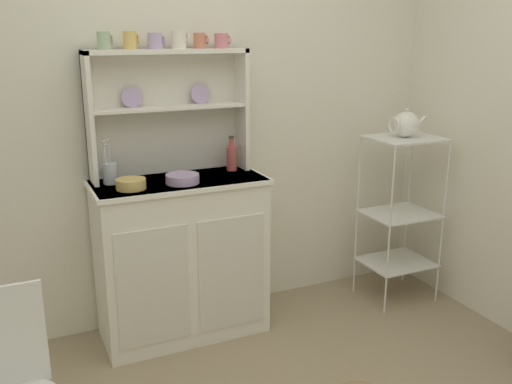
{
  "coord_description": "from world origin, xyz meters",
  "views": [
    {
      "loc": [
        -0.99,
        -1.52,
        1.7
      ],
      "look_at": [
        0.22,
        1.12,
        0.87
      ],
      "focal_mm": 39.8,
      "sensor_mm": 36.0,
      "label": 1
    }
  ],
  "objects_px": {
    "hutch_shelf_unit": "(167,103)",
    "porcelain_teapot": "(406,124)",
    "hutch_cabinet": "(182,256)",
    "wire_chair": "(6,384)",
    "utensil_jar": "(110,173)",
    "bakers_rack": "(400,204)",
    "bowl_mixing_large": "(131,184)",
    "cup_sage_0": "(104,41)",
    "jam_bottle": "(232,157)"
  },
  "relations": [
    {
      "from": "hutch_shelf_unit",
      "to": "porcelain_teapot",
      "type": "height_order",
      "value": "hutch_shelf_unit"
    },
    {
      "from": "hutch_cabinet",
      "to": "wire_chair",
      "type": "distance_m",
      "value": 1.35
    },
    {
      "from": "utensil_jar",
      "to": "porcelain_teapot",
      "type": "xyz_separation_m",
      "value": [
        1.76,
        -0.22,
        0.17
      ]
    },
    {
      "from": "hutch_cabinet",
      "to": "hutch_shelf_unit",
      "type": "distance_m",
      "value": 0.86
    },
    {
      "from": "bakers_rack",
      "to": "porcelain_teapot",
      "type": "relative_size",
      "value": 4.31
    },
    {
      "from": "bowl_mixing_large",
      "to": "cup_sage_0",
      "type": "bearing_deg",
      "value": 103.98
    },
    {
      "from": "hutch_cabinet",
      "to": "bakers_rack",
      "type": "distance_m",
      "value": 1.43
    },
    {
      "from": "hutch_shelf_unit",
      "to": "wire_chair",
      "type": "height_order",
      "value": "hutch_shelf_unit"
    },
    {
      "from": "bowl_mixing_large",
      "to": "wire_chair",
      "type": "bearing_deg",
      "value": -126.63
    },
    {
      "from": "bowl_mixing_large",
      "to": "utensil_jar",
      "type": "relative_size",
      "value": 0.65
    },
    {
      "from": "bowl_mixing_large",
      "to": "utensil_jar",
      "type": "height_order",
      "value": "utensil_jar"
    },
    {
      "from": "hutch_cabinet",
      "to": "bowl_mixing_large",
      "type": "bearing_deg",
      "value": -165.06
    },
    {
      "from": "bakers_rack",
      "to": "utensil_jar",
      "type": "relative_size",
      "value": 4.54
    },
    {
      "from": "utensil_jar",
      "to": "porcelain_teapot",
      "type": "height_order",
      "value": "porcelain_teapot"
    },
    {
      "from": "bakers_rack",
      "to": "wire_chair",
      "type": "xyz_separation_m",
      "value": [
        -2.35,
        -0.82,
        -0.12
      ]
    },
    {
      "from": "bakers_rack",
      "to": "cup_sage_0",
      "type": "relative_size",
      "value": 11.92
    },
    {
      "from": "wire_chair",
      "to": "hutch_shelf_unit",
      "type": "bearing_deg",
      "value": 26.57
    },
    {
      "from": "hutch_shelf_unit",
      "to": "wire_chair",
      "type": "relative_size",
      "value": 1.03
    },
    {
      "from": "hutch_shelf_unit",
      "to": "bakers_rack",
      "type": "bearing_deg",
      "value": -12.17
    },
    {
      "from": "wire_chair",
      "to": "bowl_mixing_large",
      "type": "relative_size",
      "value": 5.56
    },
    {
      "from": "hutch_cabinet",
      "to": "hutch_shelf_unit",
      "type": "bearing_deg",
      "value": 90.0
    },
    {
      "from": "wire_chair",
      "to": "jam_bottle",
      "type": "height_order",
      "value": "jam_bottle"
    },
    {
      "from": "hutch_shelf_unit",
      "to": "utensil_jar",
      "type": "relative_size",
      "value": 3.73
    },
    {
      "from": "hutch_cabinet",
      "to": "utensil_jar",
      "type": "xyz_separation_m",
      "value": [
        -0.35,
        0.08,
        0.51
      ]
    },
    {
      "from": "hutch_shelf_unit",
      "to": "porcelain_teapot",
      "type": "bearing_deg",
      "value": -12.18
    },
    {
      "from": "bakers_rack",
      "to": "bowl_mixing_large",
      "type": "relative_size",
      "value": 7.0
    },
    {
      "from": "bakers_rack",
      "to": "bowl_mixing_large",
      "type": "height_order",
      "value": "bakers_rack"
    },
    {
      "from": "hutch_cabinet",
      "to": "cup_sage_0",
      "type": "bearing_deg",
      "value": 159.29
    },
    {
      "from": "jam_bottle",
      "to": "utensil_jar",
      "type": "xyz_separation_m",
      "value": [
        -0.7,
        -0.01,
        -0.02
      ]
    },
    {
      "from": "hutch_shelf_unit",
      "to": "utensil_jar",
      "type": "height_order",
      "value": "hutch_shelf_unit"
    },
    {
      "from": "bakers_rack",
      "to": "jam_bottle",
      "type": "relative_size",
      "value": 5.35
    },
    {
      "from": "utensil_jar",
      "to": "porcelain_teapot",
      "type": "distance_m",
      "value": 1.78
    },
    {
      "from": "wire_chair",
      "to": "cup_sage_0",
      "type": "bearing_deg",
      "value": 36.85
    },
    {
      "from": "bakers_rack",
      "to": "hutch_shelf_unit",
      "type": "bearing_deg",
      "value": 167.83
    },
    {
      "from": "porcelain_teapot",
      "to": "jam_bottle",
      "type": "bearing_deg",
      "value": 167.88
    },
    {
      "from": "hutch_shelf_unit",
      "to": "cup_sage_0",
      "type": "bearing_deg",
      "value": -172.9
    },
    {
      "from": "utensil_jar",
      "to": "cup_sage_0",
      "type": "bearing_deg",
      "value": 60.35
    },
    {
      "from": "hutch_cabinet",
      "to": "bakers_rack",
      "type": "relative_size",
      "value": 0.88
    },
    {
      "from": "cup_sage_0",
      "to": "hutch_shelf_unit",
      "type": "bearing_deg",
      "value": 7.1
    },
    {
      "from": "hutch_cabinet",
      "to": "jam_bottle",
      "type": "relative_size",
      "value": 4.73
    },
    {
      "from": "wire_chair",
      "to": "bowl_mixing_large",
      "type": "height_order",
      "value": "bowl_mixing_large"
    },
    {
      "from": "hutch_cabinet",
      "to": "hutch_shelf_unit",
      "type": "relative_size",
      "value": 1.08
    },
    {
      "from": "cup_sage_0",
      "to": "porcelain_teapot",
      "type": "relative_size",
      "value": 0.36
    },
    {
      "from": "bowl_mixing_large",
      "to": "jam_bottle",
      "type": "distance_m",
      "value": 0.65
    },
    {
      "from": "hutch_shelf_unit",
      "to": "utensil_jar",
      "type": "distance_m",
      "value": 0.49
    },
    {
      "from": "hutch_shelf_unit",
      "to": "wire_chair",
      "type": "xyz_separation_m",
      "value": [
        -0.94,
        -1.13,
        -0.8
      ]
    },
    {
      "from": "cup_sage_0",
      "to": "utensil_jar",
      "type": "height_order",
      "value": "cup_sage_0"
    },
    {
      "from": "hutch_shelf_unit",
      "to": "cup_sage_0",
      "type": "height_order",
      "value": "cup_sage_0"
    },
    {
      "from": "hutch_shelf_unit",
      "to": "jam_bottle",
      "type": "distance_m",
      "value": 0.48
    },
    {
      "from": "bakers_rack",
      "to": "bowl_mixing_large",
      "type": "xyz_separation_m",
      "value": [
        -1.68,
        0.07,
        0.3
      ]
    }
  ]
}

